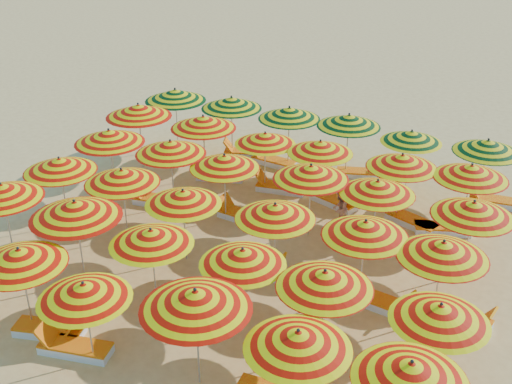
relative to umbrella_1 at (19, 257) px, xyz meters
The scene contains 54 objects.
ground 6.87m from the umbrella_1, 59.79° to the left, with size 120.00×120.00×0.00m, color #EABB68.
umbrella_1 is the anchor object (origin of this frame).
umbrella_2 2.15m from the umbrella_1, 10.04° to the right, with size 2.40×2.40×2.22m.
umbrella_3 4.67m from the umbrella_1, ahead, with size 2.51×2.51×2.53m.
umbrella_4 6.96m from the umbrella_1, ahead, with size 2.61×2.61×2.29m.
umbrella_5 9.14m from the umbrella_1, ahead, with size 2.78×2.78×2.31m.
umbrella_6 3.63m from the umbrella_1, 139.54° to the left, with size 2.80×2.80×2.41m.
umbrella_7 2.15m from the umbrella_1, 91.39° to the left, with size 3.04×3.04×2.56m.
umbrella_8 3.10m from the umbrella_1, 43.60° to the left, with size 2.49×2.49×2.26m.
umbrella_9 5.21m from the umbrella_1, 25.96° to the left, with size 2.65×2.65×2.23m.
umbrella_10 7.10m from the umbrella_1, 16.67° to the left, with size 2.58×2.58×2.34m.
umbrella_11 9.53m from the umbrella_1, 12.03° to the left, with size 2.70×2.70×2.24m.
umbrella_12 5.17m from the umbrella_1, 119.21° to the left, with size 2.27×2.27×2.37m.
umbrella_13 4.61m from the umbrella_1, 93.96° to the left, with size 2.64×2.64×2.37m.
umbrella_14 4.70m from the umbrella_1, 65.93° to the left, with size 2.74×2.74×2.29m.
umbrella_15 6.44m from the umbrella_1, 44.62° to the left, with size 2.53×2.53×2.32m.
umbrella_16 8.37m from the umbrella_1, 32.89° to the left, with size 2.58×2.58×2.36m.
umbrella_17 9.97m from the umbrella_1, 25.82° to the left, with size 2.91×2.91×2.36m.
umbrella_18 7.25m from the umbrella_1, 109.07° to the left, with size 2.92×2.92×2.49m.
umbrella_19 6.95m from the umbrella_1, 90.55° to the left, with size 2.98×2.98×2.44m.
umbrella_20 7.11m from the umbrella_1, 74.33° to the left, with size 2.36×2.36×2.33m.
umbrella_21 8.46m from the umbrella_1, 56.35° to the left, with size 2.68×2.68×2.42m.
umbrella_22 9.70m from the umbrella_1, 46.27° to the left, with size 2.75×2.75×2.33m.
umbrella_23 11.53m from the umbrella_1, 35.60° to the left, with size 2.77×2.77×2.37m.
umbrella_24 9.66m from the umbrella_1, 106.75° to the left, with size 2.45×2.45×2.56m.
umbrella_25 9.35m from the umbrella_1, 90.99° to the left, with size 2.89×2.89×2.47m.
umbrella_26 9.59m from the umbrella_1, 76.57° to the left, with size 2.59×2.59×2.22m.
umbrella_27 10.14m from the umbrella_1, 65.27° to the left, with size 2.40×2.40×2.30m.
umbrella_28 11.43m from the umbrella_1, 52.53° to the left, with size 2.89×2.89×2.36m.
umbrella_29 12.80m from the umbrella_1, 45.30° to the left, with size 2.29×2.29×2.38m.
umbrella_30 11.67m from the umbrella_1, 102.37° to the left, with size 2.48×2.48×2.55m.
umbrella_31 11.64m from the umbrella_1, 90.83° to the left, with size 2.75×2.75×2.47m.
umbrella_32 11.75m from the umbrella_1, 79.01° to the left, with size 2.77×2.77×2.44m.
umbrella_33 12.51m from the umbrella_1, 69.11° to the left, with size 2.42×2.42×2.43m.
umbrella_34 13.34m from the umbrella_1, 59.64° to the left, with size 2.74×2.74×2.23m.
umbrella_35 14.66m from the umbrella_1, 50.98° to the left, with size 2.36×2.36×2.36m.
lounger_1 2.00m from the umbrella_1, ahead, with size 1.82×0.99×0.69m.
lounger_2 2.46m from the umbrella_1, 11.93° to the right, with size 1.81×0.88×0.69m.
lounger_4 6.84m from the umbrella_1, 16.56° to the left, with size 1.77×0.72×0.69m.
lounger_5 6.29m from the umbrella_1, 47.05° to the left, with size 1.81×0.88×0.69m.
lounger_6 8.98m from the umbrella_1, 29.58° to the left, with size 1.81×0.87×0.69m.
lounger_7 10.74m from the umbrella_1, 25.09° to the left, with size 1.81×0.92×0.69m.
lounger_8 7.15m from the umbrella_1, 95.53° to the left, with size 1.79×0.80×0.69m.
lounger_9 7.70m from the umbrella_1, 71.04° to the left, with size 1.80×0.81×0.69m.
lounger_10 9.70m from the umbrella_1, 87.38° to the left, with size 1.82×1.03×0.69m.
lounger_11 10.04m from the umbrella_1, 73.92° to the left, with size 1.79×0.81×0.69m.
lounger_12 10.61m from the umbrella_1, 62.40° to the left, with size 1.83×1.16×0.69m.
lounger_13 11.80m from the umbrella_1, 50.20° to the left, with size 1.82×1.19×0.69m.
lounger_14 12.44m from the umbrella_1, 46.23° to the left, with size 1.83×1.09×0.69m.
lounger_15 11.90m from the umbrella_1, 88.36° to the left, with size 1.83×1.08×0.69m.
lounger_16 11.73m from the umbrella_1, 81.84° to the left, with size 1.80×0.82×0.69m.
lounger_17 12.96m from the umbrella_1, 66.78° to the left, with size 1.83×1.07×0.69m.
lounger_18 15.14m from the umbrella_1, 49.60° to the left, with size 1.77×0.71×0.69m.
beachgoer_b 9.66m from the umbrella_1, 55.58° to the left, with size 0.63×0.49×1.30m, color tan.
Camera 1 is at (6.90, -14.96, 10.16)m, focal length 45.00 mm.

